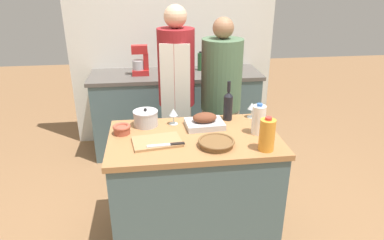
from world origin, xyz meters
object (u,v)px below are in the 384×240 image
(wine_glass_right, at_px, (252,107))
(knife_chef, at_px, (167,145))
(milk_jug, at_px, (259,120))
(condiment_bottle_short, at_px, (236,65))
(stand_mixer, at_px, (140,63))
(condiment_bottle_extra, at_px, (200,62))
(wine_bottle_green, at_px, (228,105))
(juice_jug, at_px, (267,135))
(wine_glass_left, at_px, (173,113))
(condiment_bottle_tall, at_px, (239,63))
(person_cook_aproned, at_px, (177,90))
(mixing_bowl, at_px, (122,129))
(stock_pot, at_px, (146,118))
(roasting_pan, at_px, (205,122))
(wicker_basket, at_px, (216,143))
(person_cook_guest, at_px, (221,97))
(cutting_board, at_px, (157,142))

(wine_glass_right, xyz_separation_m, knife_chef, (-0.71, -0.44, -0.07))
(milk_jug, bearing_deg, condiment_bottle_short, 82.12)
(stand_mixer, relative_size, condiment_bottle_extra, 1.49)
(wine_glass_right, bearing_deg, wine_bottle_green, -173.83)
(wine_bottle_green, bearing_deg, juice_jug, -75.75)
(wine_glass_left, bearing_deg, condiment_bottle_tall, 58.24)
(wine_glass_left, distance_m, person_cook_aproned, 0.59)
(mixing_bowl, height_order, wine_glass_left, wine_glass_left)
(wine_glass_left, distance_m, knife_chef, 0.40)
(stock_pot, relative_size, stand_mixer, 0.58)
(roasting_pan, distance_m, wine_glass_right, 0.43)
(wicker_basket, relative_size, person_cook_guest, 0.15)
(roasting_pan, distance_m, person_cook_guest, 0.69)
(wine_glass_right, height_order, knife_chef, wine_glass_right)
(stand_mixer, bearing_deg, person_cook_aproned, -64.41)
(roasting_pan, relative_size, knife_chef, 1.15)
(person_cook_guest, bearing_deg, stand_mixer, 124.76)
(wine_glass_left, height_order, wine_glass_right, same)
(wine_glass_left, distance_m, condiment_bottle_extra, 1.45)
(stand_mixer, relative_size, condiment_bottle_tall, 2.47)
(mixing_bowl, bearing_deg, juice_jug, -21.48)
(wine_glass_right, bearing_deg, cutting_board, -154.95)
(knife_chef, bearing_deg, stand_mixer, 96.24)
(wine_bottle_green, xyz_separation_m, condiment_bottle_extra, (-0.01, 1.35, 0.03))
(knife_chef, bearing_deg, juice_jug, -10.21)
(wine_glass_right, distance_m, stand_mixer, 1.52)
(wine_glass_right, relative_size, person_cook_aproned, 0.07)
(condiment_bottle_tall, xyz_separation_m, person_cook_guest, (-0.40, -0.88, -0.10))
(stock_pot, xyz_separation_m, wine_glass_left, (0.21, -0.00, 0.03))
(milk_jug, relative_size, wine_glass_right, 1.83)
(wine_glass_right, xyz_separation_m, condiment_bottle_extra, (-0.21, 1.33, 0.06))
(juice_jug, bearing_deg, wine_bottle_green, 104.25)
(wicker_basket, bearing_deg, person_cook_aproned, 100.18)
(juice_jug, distance_m, stand_mixer, 1.96)
(stock_pot, distance_m, knife_chef, 0.41)
(wine_bottle_green, bearing_deg, roasting_pan, -150.28)
(roasting_pan, distance_m, knife_chef, 0.43)
(cutting_board, relative_size, condiment_bottle_tall, 2.72)
(mixing_bowl, bearing_deg, wine_bottle_green, 10.89)
(wine_bottle_green, distance_m, knife_chef, 0.66)
(cutting_board, distance_m, mixing_bowl, 0.31)
(wine_glass_right, bearing_deg, stand_mixer, 125.96)
(milk_jug, bearing_deg, wine_bottle_green, 119.62)
(stock_pot, distance_m, condiment_bottle_extra, 1.52)
(mixing_bowl, bearing_deg, roasting_pan, 3.77)
(mixing_bowl, xyz_separation_m, person_cook_guest, (0.87, 0.68, -0.03))
(cutting_board, bearing_deg, wine_glass_right, 25.05)
(mixing_bowl, height_order, wine_bottle_green, wine_bottle_green)
(mixing_bowl, relative_size, condiment_bottle_tall, 0.98)
(roasting_pan, bearing_deg, cutting_board, -148.81)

